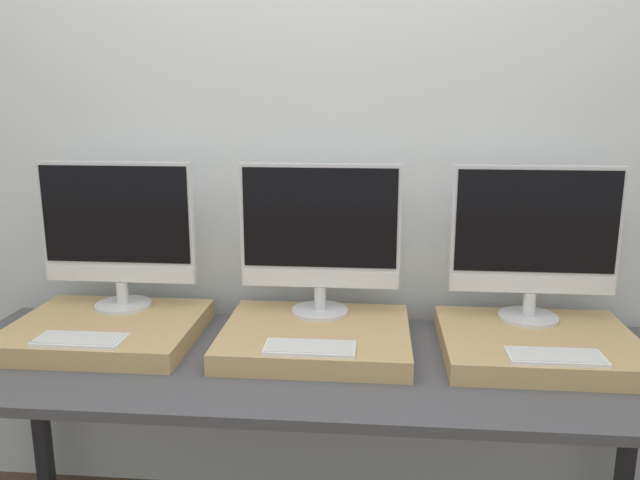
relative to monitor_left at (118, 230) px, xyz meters
name	(u,v)px	position (x,y,z in m)	size (l,w,h in m)	color
wall_back	(325,159)	(0.69, 0.20, 0.23)	(8.00, 0.04, 2.60)	silver
workbench	(313,377)	(0.69, -0.24, -0.40)	(2.28, 0.75, 0.74)	#47474C
wooden_riser_left	(107,330)	(0.00, -0.14, -0.31)	(0.59, 0.50, 0.06)	tan
monitor_left	(118,230)	(0.00, 0.00, 0.00)	(0.53, 0.19, 0.50)	silver
keyboard_left	(80,340)	(0.00, -0.32, -0.27)	(0.26, 0.11, 0.01)	silver
wooden_riser_center	(316,337)	(0.69, -0.14, -0.31)	(0.59, 0.50, 0.06)	tan
monitor_center	(320,234)	(0.69, 0.00, 0.00)	(0.53, 0.19, 0.50)	silver
keyboard_center	(310,348)	(0.69, -0.32, -0.27)	(0.26, 0.11, 0.01)	silver
wooden_riser_right	(538,345)	(1.38, -0.14, -0.31)	(0.59, 0.50, 0.06)	tan
monitor_right	(535,238)	(1.38, 0.00, 0.00)	(0.53, 0.19, 0.50)	silver
keyboard_right	(556,357)	(1.38, -0.32, -0.27)	(0.26, 0.11, 0.01)	silver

